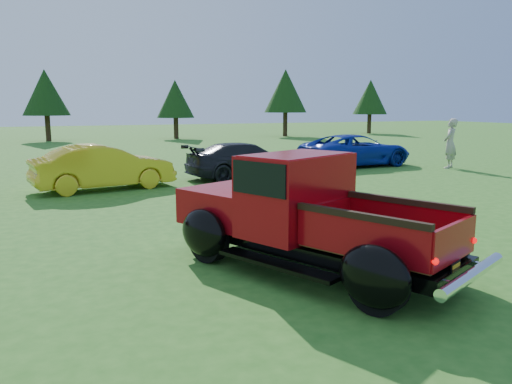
{
  "coord_description": "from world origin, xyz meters",
  "views": [
    {
      "loc": [
        -3.3,
        -7.52,
        2.44
      ],
      "look_at": [
        -0.03,
        0.2,
        1.0
      ],
      "focal_mm": 35.0,
      "sensor_mm": 36.0,
      "label": 1
    }
  ],
  "objects_px": {
    "tree_mid_left": "(45,93)",
    "show_car_blue": "(356,150)",
    "tree_mid_right": "(175,99)",
    "show_car_grey": "(245,160)",
    "show_car_yellow": "(104,167)",
    "spectator": "(450,144)",
    "tree_far_east": "(370,97)",
    "pickup_truck": "(295,213)",
    "tree_east": "(286,91)"
  },
  "relations": [
    {
      "from": "show_car_yellow",
      "to": "show_car_blue",
      "type": "bearing_deg",
      "value": -88.72
    },
    {
      "from": "pickup_truck",
      "to": "show_car_yellow",
      "type": "height_order",
      "value": "pickup_truck"
    },
    {
      "from": "show_car_grey",
      "to": "spectator",
      "type": "xyz_separation_m",
      "value": [
        8.46,
        -0.7,
        0.38
      ]
    },
    {
      "from": "spectator",
      "to": "tree_east",
      "type": "bearing_deg",
      "value": -130.99
    },
    {
      "from": "spectator",
      "to": "show_car_blue",
      "type": "bearing_deg",
      "value": -66.81
    },
    {
      "from": "tree_mid_right",
      "to": "tree_east",
      "type": "height_order",
      "value": "tree_east"
    },
    {
      "from": "pickup_truck",
      "to": "show_car_yellow",
      "type": "distance_m",
      "value": 8.79
    },
    {
      "from": "show_car_grey",
      "to": "tree_mid_right",
      "type": "bearing_deg",
      "value": -12.67
    },
    {
      "from": "show_car_grey",
      "to": "spectator",
      "type": "relative_size",
      "value": 2.12
    },
    {
      "from": "tree_mid_left",
      "to": "spectator",
      "type": "relative_size",
      "value": 2.54
    },
    {
      "from": "pickup_truck",
      "to": "spectator",
      "type": "distance_m",
      "value": 14.2
    },
    {
      "from": "pickup_truck",
      "to": "tree_mid_right",
      "type": "bearing_deg",
      "value": 55.0
    },
    {
      "from": "tree_east",
      "to": "pickup_truck",
      "type": "height_order",
      "value": "tree_east"
    },
    {
      "from": "tree_east",
      "to": "tree_far_east",
      "type": "distance_m",
      "value": 9.06
    },
    {
      "from": "tree_mid_left",
      "to": "show_car_yellow",
      "type": "bearing_deg",
      "value": -86.9
    },
    {
      "from": "tree_mid_right",
      "to": "tree_far_east",
      "type": "height_order",
      "value": "tree_far_east"
    },
    {
      "from": "pickup_truck",
      "to": "tree_mid_left",
      "type": "bearing_deg",
      "value": 71.37
    },
    {
      "from": "tree_mid_left",
      "to": "pickup_truck",
      "type": "bearing_deg",
      "value": -84.32
    },
    {
      "from": "tree_mid_right",
      "to": "show_car_blue",
      "type": "height_order",
      "value": "tree_mid_right"
    },
    {
      "from": "tree_mid_left",
      "to": "pickup_truck",
      "type": "relative_size",
      "value": 1.01
    },
    {
      "from": "tree_far_east",
      "to": "tree_mid_right",
      "type": "bearing_deg",
      "value": -178.41
    },
    {
      "from": "show_car_grey",
      "to": "spectator",
      "type": "distance_m",
      "value": 8.49
    },
    {
      "from": "tree_east",
      "to": "pickup_truck",
      "type": "distance_m",
      "value": 33.92
    },
    {
      "from": "pickup_truck",
      "to": "show_car_yellow",
      "type": "relative_size",
      "value": 1.23
    },
    {
      "from": "show_car_grey",
      "to": "spectator",
      "type": "bearing_deg",
      "value": -99.61
    },
    {
      "from": "tree_mid_left",
      "to": "show_car_blue",
      "type": "distance_m",
      "value": 24.29
    },
    {
      "from": "tree_mid_right",
      "to": "tree_far_east",
      "type": "relative_size",
      "value": 0.92
    },
    {
      "from": "pickup_truck",
      "to": "show_car_blue",
      "type": "distance_m",
      "value": 13.53
    },
    {
      "from": "tree_mid_right",
      "to": "show_car_yellow",
      "type": "distance_m",
      "value": 23.71
    },
    {
      "from": "show_car_yellow",
      "to": "spectator",
      "type": "height_order",
      "value": "spectator"
    },
    {
      "from": "show_car_blue",
      "to": "spectator",
      "type": "height_order",
      "value": "spectator"
    },
    {
      "from": "tree_mid_right",
      "to": "tree_east",
      "type": "xyz_separation_m",
      "value": [
        9.0,
        -0.5,
        0.68
      ]
    },
    {
      "from": "show_car_yellow",
      "to": "pickup_truck",
      "type": "bearing_deg",
      "value": -177.64
    },
    {
      "from": "tree_mid_right",
      "to": "tree_mid_left",
      "type": "bearing_deg",
      "value": 173.66
    },
    {
      "from": "tree_east",
      "to": "show_car_yellow",
      "type": "height_order",
      "value": "tree_east"
    },
    {
      "from": "pickup_truck",
      "to": "spectator",
      "type": "relative_size",
      "value": 2.52
    },
    {
      "from": "tree_mid_left",
      "to": "tree_far_east",
      "type": "xyz_separation_m",
      "value": [
        27.0,
        -0.5,
        -0.14
      ]
    },
    {
      "from": "tree_mid_left",
      "to": "show_car_blue",
      "type": "xyz_separation_m",
      "value": [
        11.5,
        -21.22,
        -2.73
      ]
    },
    {
      "from": "show_car_blue",
      "to": "spectator",
      "type": "distance_m",
      "value": 3.67
    },
    {
      "from": "tree_mid_right",
      "to": "show_car_grey",
      "type": "distance_m",
      "value": 21.95
    },
    {
      "from": "show_car_yellow",
      "to": "show_car_blue",
      "type": "xyz_separation_m",
      "value": [
        10.24,
        2.07,
        -0.01
      ]
    },
    {
      "from": "tree_mid_right",
      "to": "tree_far_east",
      "type": "distance_m",
      "value": 18.01
    },
    {
      "from": "tree_mid_right",
      "to": "show_car_yellow",
      "type": "xyz_separation_m",
      "value": [
        -7.74,
        -22.29,
        -2.31
      ]
    },
    {
      "from": "tree_east",
      "to": "spectator",
      "type": "xyz_separation_m",
      "value": [
        -3.5,
        -21.82,
        -2.67
      ]
    },
    {
      "from": "tree_east",
      "to": "tree_mid_right",
      "type": "bearing_deg",
      "value": 176.82
    },
    {
      "from": "tree_mid_right",
      "to": "show_car_yellow",
      "type": "bearing_deg",
      "value": -109.14
    },
    {
      "from": "tree_mid_right",
      "to": "tree_far_east",
      "type": "bearing_deg",
      "value": 1.59
    },
    {
      "from": "tree_far_east",
      "to": "show_car_blue",
      "type": "relative_size",
      "value": 1.02
    },
    {
      "from": "tree_far_east",
      "to": "show_car_yellow",
      "type": "distance_m",
      "value": 34.48
    },
    {
      "from": "show_car_grey",
      "to": "tree_mid_left",
      "type": "bearing_deg",
      "value": 10.07
    }
  ]
}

